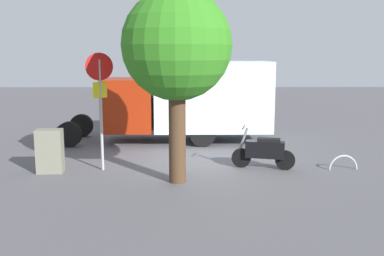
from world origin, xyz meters
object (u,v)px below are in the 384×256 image
Objects in this scene: utility_cabinet at (50,151)px; bike_rack_hoop at (343,169)px; box_truck_near at (187,98)px; street_tree at (177,47)px; motorcycle at (264,151)px; stop_sign at (100,93)px.

bike_rack_hoop is at bearing -178.31° from utility_cabinet.
box_truck_near is at bearing -130.98° from utility_cabinet.
utility_cabinet is at bearing -14.77° from street_tree.
utility_cabinet is at bearing 48.61° from box_truck_near.
street_tree is 4.63m from utility_cabinet.
motorcycle reaches higher than bike_rack_hoop.
motorcycle is 0.54× the size of stop_sign.
box_truck_near is 4.72m from motorcycle.
stop_sign is 2.13m from utility_cabinet.
stop_sign is (4.62, 0.10, 1.68)m from motorcycle.
bike_rack_hoop is (-4.45, 4.14, -1.63)m from box_truck_near.
motorcycle is 0.37× the size of street_tree.
motorcycle is at bearing -3.13° from bike_rack_hoop.
bike_rack_hoop is (-6.86, 0.02, -2.20)m from stop_sign.
stop_sign reaches higher than box_truck_near.
street_tree reaches higher than box_truck_near.
street_tree is 5.94m from bike_rack_hoop.
bike_rack_hoop is at bearing 136.65° from box_truck_near.
stop_sign is at bearing 59.23° from box_truck_near.
utility_cabinet is (3.81, 4.38, -1.03)m from box_truck_near.
motorcycle is 2.10× the size of bike_rack_hoop.
box_truck_near is 5.90m from utility_cabinet.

